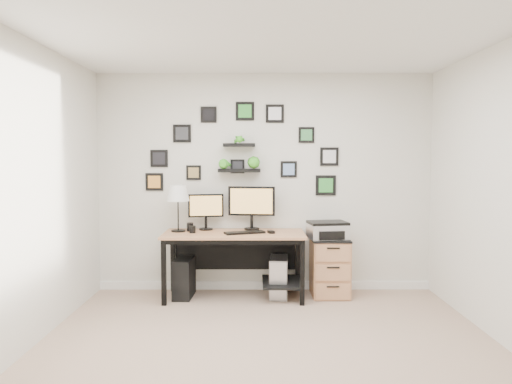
{
  "coord_description": "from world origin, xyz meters",
  "views": [
    {
      "loc": [
        -0.11,
        -3.99,
        1.61
      ],
      "look_at": [
        -0.1,
        1.83,
        1.2
      ],
      "focal_mm": 35.0,
      "sensor_mm": 36.0,
      "label": 1
    }
  ],
  "objects_px": {
    "table_lamp": "(178,194)",
    "pc_tower_black": "(184,278)",
    "monitor_right": "(252,204)",
    "mug": "(192,229)",
    "file_cabinet": "(330,267)",
    "printer": "(328,230)",
    "monitor_left": "(206,209)",
    "pc_tower_grey": "(279,277)",
    "desk": "(237,243)"
  },
  "relations": [
    {
      "from": "desk",
      "to": "monitor_left",
      "type": "height_order",
      "value": "monitor_left"
    },
    {
      "from": "monitor_left",
      "to": "pc_tower_grey",
      "type": "bearing_deg",
      "value": -10.61
    },
    {
      "from": "monitor_right",
      "to": "printer",
      "type": "bearing_deg",
      "value": -10.58
    },
    {
      "from": "monitor_left",
      "to": "pc_tower_grey",
      "type": "height_order",
      "value": "monitor_left"
    },
    {
      "from": "file_cabinet",
      "to": "pc_tower_black",
      "type": "bearing_deg",
      "value": -177.89
    },
    {
      "from": "monitor_left",
      "to": "pc_tower_black",
      "type": "height_order",
      "value": "monitor_left"
    },
    {
      "from": "pc_tower_grey",
      "to": "printer",
      "type": "height_order",
      "value": "printer"
    },
    {
      "from": "desk",
      "to": "printer",
      "type": "bearing_deg",
      "value": 1.93
    },
    {
      "from": "table_lamp",
      "to": "printer",
      "type": "xyz_separation_m",
      "value": [
        1.72,
        -0.02,
        -0.41
      ]
    },
    {
      "from": "desk",
      "to": "pc_tower_grey",
      "type": "bearing_deg",
      "value": 2.78
    },
    {
      "from": "printer",
      "to": "monitor_right",
      "type": "bearing_deg",
      "value": 169.42
    },
    {
      "from": "table_lamp",
      "to": "mug",
      "type": "height_order",
      "value": "table_lamp"
    },
    {
      "from": "mug",
      "to": "pc_tower_grey",
      "type": "distance_m",
      "value": 1.14
    },
    {
      "from": "desk",
      "to": "pc_tower_black",
      "type": "xyz_separation_m",
      "value": [
        -0.62,
        -0.0,
        -0.4
      ]
    },
    {
      "from": "desk",
      "to": "mug",
      "type": "bearing_deg",
      "value": -173.38
    },
    {
      "from": "desk",
      "to": "pc_tower_grey",
      "type": "height_order",
      "value": "desk"
    },
    {
      "from": "monitor_right",
      "to": "pc_tower_black",
      "type": "height_order",
      "value": "monitor_right"
    },
    {
      "from": "mug",
      "to": "monitor_left",
      "type": "bearing_deg",
      "value": 61.68
    },
    {
      "from": "desk",
      "to": "mug",
      "type": "height_order",
      "value": "mug"
    },
    {
      "from": "table_lamp",
      "to": "pc_tower_black",
      "type": "xyz_separation_m",
      "value": [
        0.07,
        -0.06,
        -0.96
      ]
    },
    {
      "from": "monitor_left",
      "to": "mug",
      "type": "relative_size",
      "value": 5.22
    },
    {
      "from": "monitor_left",
      "to": "pc_tower_black",
      "type": "relative_size",
      "value": 0.95
    },
    {
      "from": "pc_tower_grey",
      "to": "printer",
      "type": "relative_size",
      "value": 0.99
    },
    {
      "from": "monitor_right",
      "to": "mug",
      "type": "bearing_deg",
      "value": -158.91
    },
    {
      "from": "file_cabinet",
      "to": "monitor_right",
      "type": "bearing_deg",
      "value": 171.18
    },
    {
      "from": "table_lamp",
      "to": "file_cabinet",
      "type": "xyz_separation_m",
      "value": [
        1.75,
        0.0,
        -0.85
      ]
    },
    {
      "from": "pc_tower_grey",
      "to": "printer",
      "type": "bearing_deg",
      "value": 1.22
    },
    {
      "from": "pc_tower_black",
      "to": "desk",
      "type": "bearing_deg",
      "value": 3.23
    },
    {
      "from": "monitor_right",
      "to": "printer",
      "type": "distance_m",
      "value": 0.94
    },
    {
      "from": "pc_tower_black",
      "to": "pc_tower_grey",
      "type": "relative_size",
      "value": 0.95
    },
    {
      "from": "desk",
      "to": "monitor_right",
      "type": "xyz_separation_m",
      "value": [
        0.16,
        0.2,
        0.43
      ]
    },
    {
      "from": "monitor_left",
      "to": "printer",
      "type": "bearing_deg",
      "value": -5.96
    },
    {
      "from": "monitor_right",
      "to": "table_lamp",
      "type": "relative_size",
      "value": 1.03
    },
    {
      "from": "monitor_left",
      "to": "file_cabinet",
      "type": "distance_m",
      "value": 1.6
    },
    {
      "from": "table_lamp",
      "to": "pc_tower_grey",
      "type": "distance_m",
      "value": 1.5
    },
    {
      "from": "monitor_right",
      "to": "file_cabinet",
      "type": "bearing_deg",
      "value": -8.82
    },
    {
      "from": "monitor_right",
      "to": "table_lamp",
      "type": "bearing_deg",
      "value": -170.36
    },
    {
      "from": "desk",
      "to": "pc_tower_grey",
      "type": "distance_m",
      "value": 0.62
    },
    {
      "from": "table_lamp",
      "to": "pc_tower_grey",
      "type": "xyz_separation_m",
      "value": [
        1.16,
        -0.03,
        -0.95
      ]
    },
    {
      "from": "pc_tower_black",
      "to": "pc_tower_grey",
      "type": "xyz_separation_m",
      "value": [
        1.09,
        0.03,
        0.0
      ]
    },
    {
      "from": "desk",
      "to": "table_lamp",
      "type": "height_order",
      "value": "table_lamp"
    },
    {
      "from": "file_cabinet",
      "to": "pc_tower_grey",
      "type": "bearing_deg",
      "value": -176.62
    },
    {
      "from": "file_cabinet",
      "to": "printer",
      "type": "xyz_separation_m",
      "value": [
        -0.03,
        -0.02,
        0.43
      ]
    },
    {
      "from": "monitor_right",
      "to": "table_lamp",
      "type": "xyz_separation_m",
      "value": [
        -0.85,
        -0.14,
        0.13
      ]
    },
    {
      "from": "monitor_right",
      "to": "pc_tower_grey",
      "type": "distance_m",
      "value": 0.9
    },
    {
      "from": "monitor_right",
      "to": "file_cabinet",
      "type": "height_order",
      "value": "monitor_right"
    },
    {
      "from": "file_cabinet",
      "to": "desk",
      "type": "bearing_deg",
      "value": -176.89
    },
    {
      "from": "desk",
      "to": "printer",
      "type": "height_order",
      "value": "printer"
    },
    {
      "from": "monitor_left",
      "to": "table_lamp",
      "type": "distance_m",
      "value": 0.38
    },
    {
      "from": "desk",
      "to": "monitor_left",
      "type": "bearing_deg",
      "value": 154.06
    }
  ]
}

